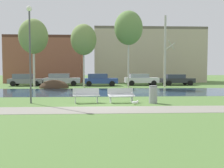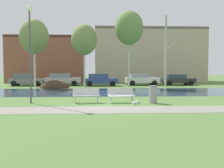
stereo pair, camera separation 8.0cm
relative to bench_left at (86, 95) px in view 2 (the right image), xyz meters
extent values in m
plane|color=#517538|center=(1.06, 9.30, -0.47)|extent=(120.00, 120.00, 0.00)
cube|color=gray|center=(1.06, -2.70, -0.47)|extent=(60.00, 2.21, 0.01)
cube|color=#284256|center=(1.06, 7.35, -0.47)|extent=(80.00, 8.02, 0.01)
ellipsoid|color=#423021|center=(-4.12, 12.64, -0.47)|extent=(3.16, 2.72, 1.73)
cube|color=#B2B5B7|center=(0.01, -0.09, -0.02)|extent=(1.65, 0.68, 0.05)
cube|color=#B2B5B7|center=(-0.02, 0.18, 0.20)|extent=(1.60, 0.29, 0.40)
cube|color=#B2B5B7|center=(-0.65, -0.12, -0.25)|extent=(0.10, 0.43, 0.45)
cube|color=#B2B5B7|center=(0.65, 0.05, -0.25)|extent=(0.10, 0.43, 0.45)
cylinder|color=#B2B5B7|center=(-0.64, -0.16, 0.12)|extent=(0.08, 0.28, 0.04)
cylinder|color=#B2B5B7|center=(0.66, 0.01, 0.12)|extent=(0.08, 0.28, 0.04)
cube|color=#B2B5B7|center=(2.11, -0.09, -0.02)|extent=(1.65, 0.68, 0.18)
cube|color=#B2B5B7|center=(2.08, 0.18, 0.20)|extent=(1.60, 0.29, 0.40)
cube|color=#B2B5B7|center=(1.46, -0.12, -0.25)|extent=(0.10, 0.43, 0.45)
cube|color=#B2B5B7|center=(2.76, 0.05, -0.25)|extent=(0.10, 0.43, 0.45)
cylinder|color=#B2B5B7|center=(1.46, -0.16, 0.12)|extent=(0.08, 0.28, 0.04)
cylinder|color=#B2B5B7|center=(2.76, 0.01, 0.12)|extent=(0.08, 0.28, 0.04)
cylinder|color=gray|center=(3.98, -0.38, 0.05)|extent=(0.49, 0.49, 1.05)
torus|color=#545557|center=(3.98, -0.38, 0.55)|extent=(0.51, 0.51, 0.04)
ellipsoid|color=white|center=(2.82, -0.93, -0.35)|extent=(0.36, 0.16, 0.16)
sphere|color=white|center=(2.98, -0.93, -0.27)|extent=(0.12, 0.12, 0.12)
cone|color=gold|center=(3.04, -0.93, -0.27)|extent=(0.06, 0.04, 0.04)
cylinder|color=gold|center=(2.83, -0.96, -0.42)|extent=(0.01, 0.01, 0.10)
cylinder|color=gold|center=(2.83, -0.90, -0.42)|extent=(0.01, 0.01, 0.10)
cylinder|color=#4C4C51|center=(-3.28, -0.01, 2.23)|extent=(0.10, 0.10, 5.41)
sphere|color=white|center=(-3.28, -0.01, 5.09)|extent=(0.32, 0.32, 0.32)
cylinder|color=beige|center=(-6.48, 13.59, 3.16)|extent=(0.23, 0.23, 7.27)
ellipsoid|color=olive|center=(-6.48, 13.59, 5.20)|extent=(3.22, 3.22, 3.86)
cylinder|color=beige|center=(-0.90, 12.96, 2.91)|extent=(0.18, 0.18, 6.76)
ellipsoid|color=olive|center=(-0.90, 12.96, 4.80)|extent=(2.83, 2.83, 3.39)
cylinder|color=beige|center=(4.04, 12.87, 3.74)|extent=(0.17, 0.17, 8.42)
ellipsoid|color=#668947|center=(4.04, 12.87, 6.09)|extent=(3.11, 3.11, 3.74)
cylinder|color=#BCB7A8|center=(8.24, 13.25, 3.55)|extent=(0.25, 0.25, 8.04)
cylinder|color=#BCB7A8|center=(8.92, 13.71, 4.14)|extent=(0.91, 1.28, 0.82)
cylinder|color=#BCB7A8|center=(8.80, 12.68, 4.24)|extent=(1.03, 1.00, 1.00)
cube|color=slate|center=(-8.04, 16.04, 0.13)|extent=(4.10, 1.85, 0.56)
cube|color=slate|center=(-8.36, 16.03, 0.70)|extent=(2.31, 1.59, 0.58)
cylinder|color=black|center=(-6.72, 16.94, -0.15)|extent=(0.65, 0.24, 0.64)
cylinder|color=black|center=(-6.67, 15.21, -0.15)|extent=(0.65, 0.24, 0.64)
cylinder|color=black|center=(-9.40, 16.87, -0.15)|extent=(0.65, 0.24, 0.64)
cylinder|color=black|center=(-9.35, 15.14, -0.15)|extent=(0.65, 0.24, 0.64)
cube|color=#B2B5BC|center=(-3.75, 16.40, 0.17)|extent=(4.39, 1.89, 0.64)
cube|color=gray|center=(-4.10, 16.39, 0.75)|extent=(2.47, 1.62, 0.53)
cylinder|color=black|center=(-2.34, 17.33, -0.15)|extent=(0.65, 0.24, 0.64)
cylinder|color=black|center=(-2.29, 15.57, -0.15)|extent=(0.65, 0.24, 0.64)
cylinder|color=black|center=(-5.21, 17.24, -0.15)|extent=(0.65, 0.24, 0.64)
cylinder|color=black|center=(-5.16, 15.48, -0.15)|extent=(0.65, 0.24, 0.64)
cube|color=#2D4793|center=(0.95, 15.69, 0.15)|extent=(4.21, 2.02, 0.60)
cube|color=#32457F|center=(0.61, 15.68, 0.73)|extent=(2.38, 1.74, 0.56)
cylinder|color=black|center=(2.29, 16.68, -0.15)|extent=(0.65, 0.24, 0.64)
cylinder|color=black|center=(2.34, 14.78, -0.15)|extent=(0.65, 0.24, 0.64)
cylinder|color=black|center=(-0.45, 16.60, -0.15)|extent=(0.65, 0.24, 0.64)
cylinder|color=black|center=(-0.40, 14.70, -0.15)|extent=(0.65, 0.24, 0.64)
cube|color=silver|center=(6.14, 16.55, 0.17)|extent=(4.22, 1.94, 0.65)
cube|color=#949AAC|center=(5.80, 16.54, 0.74)|extent=(2.38, 1.67, 0.48)
cylinder|color=black|center=(7.49, 17.50, -0.15)|extent=(0.65, 0.24, 0.64)
cylinder|color=black|center=(7.54, 15.68, -0.15)|extent=(0.65, 0.24, 0.64)
cylinder|color=black|center=(4.74, 17.42, -0.15)|extent=(0.65, 0.24, 0.64)
cylinder|color=black|center=(4.79, 15.60, -0.15)|extent=(0.65, 0.24, 0.64)
cube|color=#282B30|center=(10.68, 16.38, 0.13)|extent=(4.14, 1.89, 0.56)
cube|color=#2F3648|center=(10.36, 16.37, 0.66)|extent=(2.34, 1.62, 0.49)
cylinder|color=black|center=(12.01, 17.30, -0.15)|extent=(0.65, 0.24, 0.64)
cylinder|color=black|center=(12.06, 15.54, -0.15)|extent=(0.65, 0.24, 0.64)
cylinder|color=black|center=(9.31, 17.23, -0.15)|extent=(0.65, 0.24, 0.64)
cylinder|color=black|center=(9.36, 15.46, -0.15)|extent=(0.65, 0.24, 0.64)
cube|color=brown|center=(-7.32, 24.70, 2.79)|extent=(11.07, 6.45, 6.53)
cube|color=#4E2C21|center=(-7.32, 24.70, 6.26)|extent=(11.07, 6.45, 0.40)
cube|color=#BCAD8E|center=(8.65, 26.40, 3.53)|extent=(17.05, 7.88, 8.01)
cube|color=#675F4E|center=(8.65, 26.40, 7.73)|extent=(17.05, 7.88, 0.40)
camera|label=1|loc=(0.76, -15.28, 1.56)|focal=40.79mm
camera|label=2|loc=(0.84, -15.28, 1.56)|focal=40.79mm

